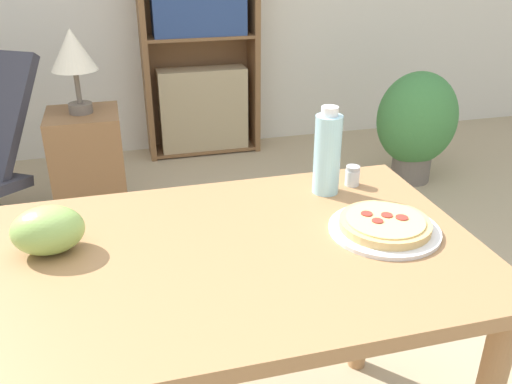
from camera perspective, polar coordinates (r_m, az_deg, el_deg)
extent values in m
cube|color=#A37549|center=(1.23, -3.08, -6.77)|extent=(1.15, 0.73, 0.03)
cylinder|color=#A37549|center=(1.71, -22.77, -13.79)|extent=(0.06, 0.06, 0.70)
cylinder|color=#A37549|center=(1.83, 11.36, -9.26)|extent=(0.06, 0.06, 0.70)
cylinder|color=white|center=(1.33, 13.34, -3.87)|extent=(0.26, 0.26, 0.01)
cylinder|color=#DBB26B|center=(1.32, 13.40, -3.30)|extent=(0.22, 0.22, 0.02)
cylinder|color=#EACC7A|center=(1.32, 13.46, -2.84)|extent=(0.19, 0.19, 0.00)
cylinder|color=#A83328|center=(1.30, 12.66, -2.97)|extent=(0.03, 0.03, 0.00)
cylinder|color=#A83328|center=(1.33, 15.10, -2.61)|extent=(0.03, 0.03, 0.00)
cylinder|color=#A83328|center=(1.33, 13.61, -2.38)|extent=(0.03, 0.03, 0.00)
cylinder|color=#A83328|center=(1.33, 11.57, -2.24)|extent=(0.03, 0.03, 0.00)
ellipsoid|color=#93BC5B|center=(1.28, -21.06, -3.77)|extent=(0.16, 0.12, 0.11)
sphere|color=#93BC5B|center=(1.24, -19.62, -4.03)|extent=(0.02, 0.02, 0.02)
sphere|color=#93BC5B|center=(1.33, -21.29, -4.61)|extent=(0.02, 0.02, 0.02)
sphere|color=#93BC5B|center=(1.32, -20.38, -3.23)|extent=(0.03, 0.03, 0.03)
sphere|color=#93BC5B|center=(1.30, -21.68, -5.16)|extent=(0.02, 0.02, 0.02)
sphere|color=#93BC5B|center=(1.33, -22.98, -4.59)|extent=(0.02, 0.02, 0.02)
sphere|color=#93BC5B|center=(1.24, -20.07, -5.09)|extent=(0.03, 0.03, 0.03)
cylinder|color=#A3DBEA|center=(1.46, 7.50, 3.90)|extent=(0.07, 0.07, 0.22)
cylinder|color=white|center=(1.42, 7.78, 8.42)|extent=(0.04, 0.04, 0.02)
cylinder|color=white|center=(1.55, 10.10, 1.52)|extent=(0.04, 0.04, 0.05)
cylinder|color=#B7B7BC|center=(1.54, 10.18, 2.48)|extent=(0.04, 0.04, 0.01)
cube|color=brown|center=(3.60, -11.82, 15.49)|extent=(0.04, 0.25, 1.56)
cube|color=brown|center=(3.71, -0.29, 16.29)|extent=(0.04, 0.25, 1.56)
cube|color=brown|center=(3.75, -6.29, 16.25)|extent=(0.75, 0.01, 1.56)
cube|color=brown|center=(3.83, -5.47, 4.70)|extent=(0.68, 0.24, 0.02)
cube|color=tan|center=(3.73, -5.60, 8.68)|extent=(0.59, 0.17, 0.55)
cube|color=brown|center=(3.64, -5.98, 15.97)|extent=(0.68, 0.24, 0.02)
cube|color=brown|center=(2.82, -17.09, 2.04)|extent=(0.34, 0.34, 0.61)
cylinder|color=#665B51|center=(2.71, -17.98, 8.41)|extent=(0.11, 0.11, 0.05)
cylinder|color=#665B51|center=(2.69, -18.27, 10.46)|extent=(0.02, 0.02, 0.16)
cone|color=beige|center=(2.65, -18.78, 14.02)|extent=(0.21, 0.21, 0.19)
cylinder|color=#70665B|center=(3.46, 16.00, 2.81)|extent=(0.23, 0.23, 0.20)
ellipsoid|color=#428442|center=(3.36, 16.60, 7.41)|extent=(0.48, 0.41, 0.56)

